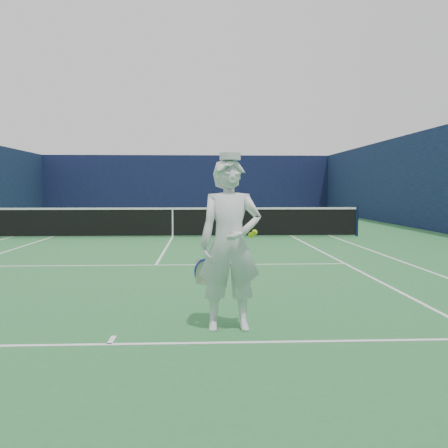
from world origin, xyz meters
The scene contains 5 objects.
ground centered at (0.00, 0.00, 0.00)m, with size 80.00×80.00×0.00m, color #2A6F37.
court_markings centered at (0.00, 0.00, 0.00)m, with size 11.03×23.83×0.01m.
windscreen_fence centered at (0.00, 0.00, 2.00)m, with size 20.12×36.12×4.00m.
tennis_net centered at (0.00, 0.00, 0.55)m, with size 12.88×0.09×1.07m.
tennis_player centered at (1.30, -11.35, 1.00)m, with size 0.81×0.51×2.04m.
Camera 1 is at (0.97, -17.06, 1.63)m, focal length 40.00 mm.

